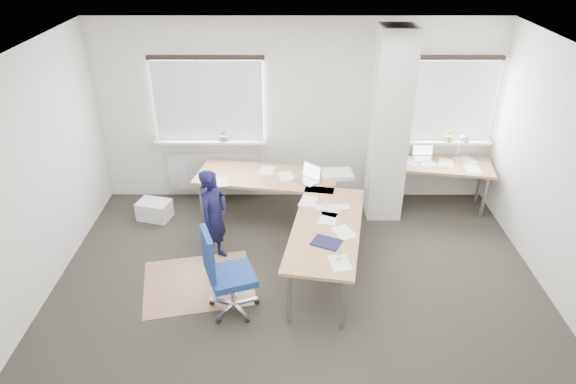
{
  "coord_description": "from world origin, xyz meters",
  "views": [
    {
      "loc": [
        -0.11,
        -4.82,
        4.04
      ],
      "look_at": [
        -0.12,
        0.9,
        0.92
      ],
      "focal_mm": 32.0,
      "sensor_mm": 36.0,
      "label": 1
    }
  ],
  "objects_px": {
    "desk_main": "(298,201)",
    "desk_side": "(444,166)",
    "person": "(214,217)",
    "task_chair": "(229,289)"
  },
  "relations": [
    {
      "from": "desk_side",
      "to": "task_chair",
      "type": "distance_m",
      "value": 3.89
    },
    {
      "from": "desk_main",
      "to": "desk_side",
      "type": "relative_size",
      "value": 1.98
    },
    {
      "from": "desk_side",
      "to": "task_chair",
      "type": "xyz_separation_m",
      "value": [
        -3.01,
        -2.43,
        -0.38
      ]
    },
    {
      "from": "desk_side",
      "to": "desk_main",
      "type": "bearing_deg",
      "value": -143.93
    },
    {
      "from": "person",
      "to": "desk_main",
      "type": "bearing_deg",
      "value": -45.76
    },
    {
      "from": "desk_side",
      "to": "person",
      "type": "distance_m",
      "value": 3.59
    },
    {
      "from": "desk_side",
      "to": "person",
      "type": "height_order",
      "value": "person"
    },
    {
      "from": "task_chair",
      "to": "desk_side",
      "type": "bearing_deg",
      "value": 19.22
    },
    {
      "from": "desk_side",
      "to": "task_chair",
      "type": "relative_size",
      "value": 1.36
    },
    {
      "from": "desk_main",
      "to": "person",
      "type": "distance_m",
      "value": 1.13
    }
  ]
}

